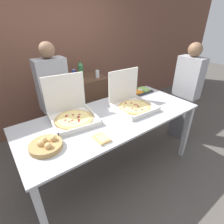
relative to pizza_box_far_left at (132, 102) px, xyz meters
name	(u,v)px	position (x,y,z in m)	size (l,w,h in m)	color
ground_plane	(112,168)	(-0.34, -0.03, -0.99)	(16.00, 16.00, 0.00)	#514C47
brick_wall_behind	(55,54)	(-0.34, 1.67, 0.41)	(10.00, 0.06, 2.80)	brown
buffet_table	(112,122)	(-0.34, -0.03, -0.18)	(2.25, 0.97, 0.90)	#B7BABF
pizza_box_far_left	(132,102)	(0.00, 0.00, 0.00)	(0.50, 0.51, 0.47)	silver
pizza_box_near_left	(71,112)	(-0.77, 0.20, 0.00)	(0.55, 0.57, 0.49)	silver
paper_plate_front_left	(102,139)	(-0.72, -0.35, -0.07)	(0.21, 0.21, 0.03)	white
veggie_tray	(140,91)	(0.46, 0.30, -0.06)	(0.37, 0.23, 0.05)	#28282D
bread_basket	(46,145)	(-1.19, -0.15, -0.05)	(0.30, 0.30, 0.10)	tan
sideboard_podium	(87,106)	(-0.11, 1.04, -0.45)	(0.67, 0.53, 1.07)	#4C3323
soda_bottle	(81,70)	(-0.16, 1.09, 0.22)	(0.09, 0.09, 0.31)	#2D6638
soda_can_silver	(97,74)	(0.06, 0.92, 0.15)	(0.07, 0.07, 0.12)	silver
soda_can_colored	(74,73)	(-0.23, 1.20, 0.15)	(0.07, 0.07, 0.12)	#334CB2
person_guest_plaid	(56,103)	(-0.76, 0.76, -0.09)	(0.40, 0.22, 1.72)	slate
person_guest_cap	(186,92)	(1.17, -0.08, -0.12)	(0.22, 0.40, 1.65)	slate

